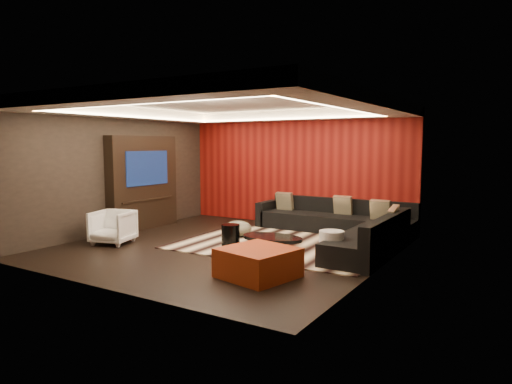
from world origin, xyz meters
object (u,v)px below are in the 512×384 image
Objects in this scene: white_side_table at (331,246)px; armchair at (113,227)px; sectional_sofa at (346,228)px; coffee_table at (272,242)px; drum_stool at (231,235)px; orange_ottoman at (258,263)px.

white_side_table is 0.71× the size of armchair.
armchair is (-4.31, -0.99, 0.07)m from white_side_table.
white_side_table is at bearing -76.91° from sectional_sofa.
coffee_table is 0.83m from drum_stool.
orange_ottoman is at bearing -112.40° from white_side_table.
sectional_sofa is (-0.42, 1.81, -0.00)m from white_side_table.
coffee_table is 1.25× the size of orange_ottoman.
orange_ottoman is at bearing -43.91° from drum_stool.
sectional_sofa reaches higher than white_side_table.
armchair reaches higher than orange_ottoman.
sectional_sofa reaches higher than drum_stool.
drum_stool is at bearing 179.36° from white_side_table.
orange_ottoman is (0.78, -1.81, 0.10)m from coffee_table.
orange_ottoman is (1.52, -1.47, -0.01)m from drum_stool.
drum_stool is at bearing 136.09° from orange_ottoman.
orange_ottoman is at bearing -23.16° from armchair.
white_side_table is (1.38, -0.37, 0.14)m from coffee_table.
sectional_sofa is (3.89, 2.81, -0.08)m from armchair.
sectional_sofa is at bearing 103.09° from white_side_table.
orange_ottoman is at bearing -66.69° from coffee_table.
coffee_table is at bearing 24.85° from drum_stool.
coffee_table is 1.74m from sectional_sofa.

